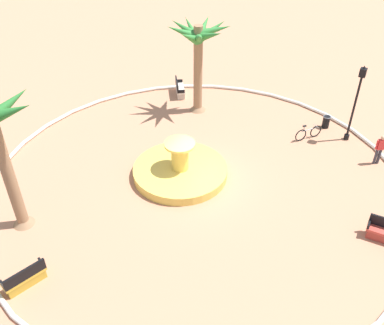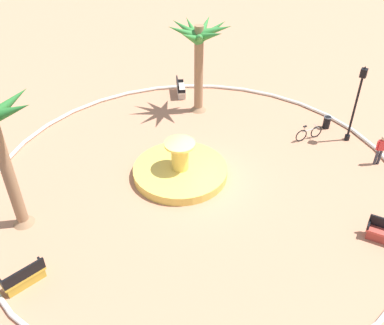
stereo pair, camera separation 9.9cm
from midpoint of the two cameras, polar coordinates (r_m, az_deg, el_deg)
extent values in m
plane|color=tan|center=(21.11, 0.55, -2.39)|extent=(80.00, 80.00, 0.00)
torus|color=silver|center=(21.05, 0.55, -2.18)|extent=(20.13, 20.13, 0.20)
cylinder|color=gold|center=(21.33, -1.70, -1.17)|extent=(4.65, 4.65, 0.45)
cylinder|color=#236093|center=(21.35, -1.70, -1.25)|extent=(4.09, 4.09, 0.34)
cylinder|color=gold|center=(20.79, -1.75, 0.78)|extent=(0.84, 0.84, 1.35)
cylinder|color=#F1C954|center=(20.37, -1.78, 2.45)|extent=(1.49, 1.49, 0.12)
cylinder|color=#8E6B4C|center=(18.48, -23.41, -0.89)|extent=(0.49, 0.49, 5.90)
cone|color=#8E6B4C|center=(20.13, -21.57, -6.99)|extent=(0.93, 0.93, 0.50)
cone|color=#28702D|center=(16.77, -23.09, 6.17)|extent=(1.87, 1.30, 1.13)
cone|color=#28702D|center=(17.38, -23.19, 7.16)|extent=(0.99, 1.89, 1.16)
cylinder|color=#8E6B4C|center=(25.62, 0.68, 12.09)|extent=(0.52, 0.52, 5.27)
cone|color=#8E6B4C|center=(26.71, 0.65, 7.44)|extent=(0.99, 0.99, 0.50)
cone|color=#337F38|center=(25.16, -1.05, 17.28)|extent=(1.93, 0.59, 1.18)
cone|color=#337F38|center=(24.67, -1.34, 16.85)|extent=(1.89, 1.57, 1.20)
cone|color=#337F38|center=(24.15, -0.39, 16.17)|extent=(0.72, 1.93, 1.36)
cone|color=#337F38|center=(23.98, 0.83, 16.16)|extent=(1.48, 1.92, 1.26)
cone|color=#337F38|center=(24.19, 2.21, 16.41)|extent=(2.00, 1.08, 1.20)
cone|color=#337F38|center=(24.70, 2.87, 17.07)|extent=(1.97, 1.36, 1.03)
cone|color=#337F38|center=(25.14, 2.48, 17.07)|extent=(1.53, 1.89, 1.30)
cone|color=#337F38|center=(25.51, 1.43, 17.50)|extent=(0.83, 1.97, 1.22)
cone|color=#337F38|center=(25.45, -0.16, 17.20)|extent=(1.87, 1.49, 1.41)
cube|color=black|center=(19.46, 22.21, -7.56)|extent=(0.10, 0.45, 0.24)
cube|color=gold|center=(17.59, -21.47, -13.85)|extent=(0.94, 1.68, 0.12)
cube|color=black|center=(17.23, -21.38, -13.63)|extent=(0.54, 1.55, 0.50)
cube|color=gold|center=(17.77, -21.28, -14.38)|extent=(0.87, 1.54, 0.39)
cube|color=black|center=(17.39, -23.81, -14.68)|extent=(0.45, 0.21, 0.24)
cube|color=black|center=(17.61, -19.38, -12.42)|extent=(0.45, 0.21, 0.24)
cube|color=beige|center=(28.39, -1.67, 9.77)|extent=(1.34, 1.59, 0.12)
cube|color=black|center=(28.24, -2.11, 10.29)|extent=(1.00, 1.34, 0.50)
cube|color=#B6ADA0|center=(28.50, -1.66, 9.31)|extent=(1.24, 1.46, 0.39)
cube|color=black|center=(28.99, -1.81, 10.68)|extent=(0.41, 0.33, 0.24)
cube|color=black|center=(27.66, -1.53, 9.33)|extent=(0.41, 0.33, 0.24)
cylinder|color=black|center=(24.59, 20.45, 6.60)|extent=(0.12, 0.12, 3.79)
cylinder|color=black|center=(25.45, 19.63, 3.21)|extent=(0.28, 0.28, 0.30)
cube|color=black|center=(23.68, 21.55, 11.00)|extent=(0.32, 0.32, 0.44)
sphere|color=#F2EDCC|center=(23.68, 21.55, 11.00)|extent=(0.22, 0.22, 0.22)
cone|color=black|center=(23.57, 21.70, 11.61)|extent=(0.20, 0.20, 0.18)
cylinder|color=black|center=(26.07, 17.18, 5.13)|extent=(0.40, 0.40, 0.70)
torus|color=#4C4C51|center=(25.90, 17.32, 5.79)|extent=(0.46, 0.46, 0.06)
torus|color=black|center=(25.02, 15.91, 4.00)|extent=(0.48, 0.61, 0.72)
torus|color=black|center=(24.45, 14.06, 3.51)|extent=(0.48, 0.61, 0.72)
cylinder|color=#99999E|center=(24.61, 15.08, 4.21)|extent=(0.60, 0.79, 0.05)
cylinder|color=#99999E|center=(24.34, 14.47, 4.34)|extent=(0.04, 0.04, 0.30)
cube|color=black|center=(24.25, 14.53, 4.68)|extent=(0.20, 0.22, 0.06)
cylinder|color=#99999E|center=(24.80, 15.95, 4.68)|extent=(0.37, 0.29, 0.03)
cylinder|color=#33333D|center=(23.94, 23.38, 0.78)|extent=(0.14, 0.14, 0.89)
cylinder|color=#33333D|center=(23.85, 22.99, 0.76)|extent=(0.14, 0.14, 0.89)
cube|color=red|center=(23.51, 23.60, 2.20)|extent=(0.39, 0.36, 0.56)
sphere|color=tan|center=(23.31, 23.84, 3.01)|extent=(0.22, 0.22, 0.22)
cylinder|color=red|center=(23.41, 23.13, 2.18)|extent=(0.09, 0.09, 0.53)
camera|label=1|loc=(0.05, -90.14, -0.10)|focal=40.36mm
camera|label=2|loc=(0.05, 89.86, 0.10)|focal=40.36mm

